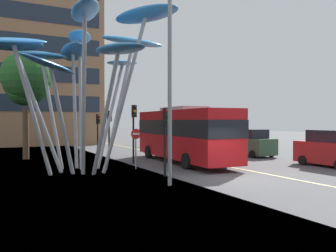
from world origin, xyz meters
TOP-DOWN VIEW (x-y plane):
  - ground at (-0.65, 0.00)m, footprint 120.00×240.00m
  - red_bus at (1.17, 7.04)m, footprint 3.29×11.28m
  - leaf_sculpture at (-6.00, 5.97)m, footprint 10.53×11.29m
  - traffic_light_kerb_near at (-2.62, 2.18)m, footprint 0.28×0.42m
  - traffic_light_kerb_far at (-2.07, 7.92)m, footprint 0.28×0.42m
  - traffic_light_island_mid at (-2.55, 11.62)m, footprint 0.28×0.42m
  - traffic_light_opposite at (-2.63, 14.42)m, footprint 0.28×0.42m
  - car_parked_near at (8.20, 1.10)m, footprint 1.92×4.25m
  - car_parked_mid at (8.17, 8.27)m, footprint 2.08×3.90m
  - street_lamp at (-3.20, 0.02)m, footprint 1.63×0.44m
  - tree_pavement_near at (-8.06, 14.17)m, footprint 3.67×4.34m
  - no_entry_sign at (-2.92, 5.45)m, footprint 0.60×0.12m
  - backdrop_building at (-8.86, 33.10)m, footprint 21.19×12.36m

SIDE VIEW (x-z plane):
  - ground at x=-0.65m, z-range -0.10..0.00m
  - car_parked_mid at x=8.17m, z-range -0.06..2.08m
  - car_parked_near at x=8.20m, z-range -0.07..2.19m
  - no_entry_sign at x=-2.92m, z-range 0.40..2.77m
  - red_bus at x=1.17m, z-range 0.17..3.93m
  - traffic_light_opposite at x=-2.63m, z-range 0.77..4.15m
  - traffic_light_kerb_near at x=-2.62m, z-range 0.78..4.26m
  - traffic_light_island_mid at x=-2.55m, z-range 0.81..4.39m
  - traffic_light_kerb_far at x=-2.07m, z-range 0.86..4.72m
  - street_lamp at x=-3.20m, z-range 1.11..10.13m
  - tree_pavement_near at x=-8.06m, z-range 1.84..9.76m
  - leaf_sculpture at x=-6.00m, z-range 2.24..11.15m
  - backdrop_building at x=-8.86m, z-range 0.00..19.70m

